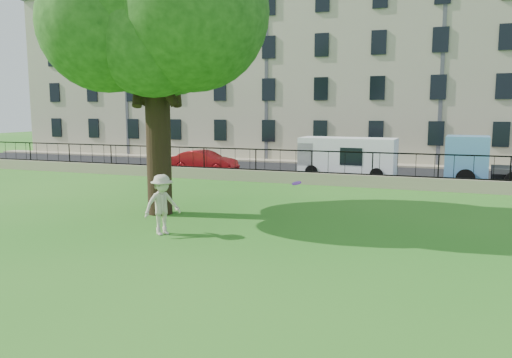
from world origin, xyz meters
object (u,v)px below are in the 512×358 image
at_px(red_sedan, 204,162).
at_px(blue_truck, 510,162).
at_px(man, 162,205).
at_px(tree, 152,3).
at_px(white_van, 348,157).
at_px(frisbee, 297,183).

height_order(red_sedan, blue_truck, blue_truck).
bearing_deg(red_sedan, man, -157.20).
xyz_separation_m(tree, man, (1.79, -2.72, -6.48)).
height_order(tree, man, tree).
bearing_deg(man, blue_truck, -6.77).
distance_m(red_sedan, blue_truck, 16.40).
relative_size(tree, white_van, 2.10).
relative_size(frisbee, red_sedan, 0.07).
relative_size(man, red_sedan, 0.46).
bearing_deg(frisbee, white_van, 93.78).
bearing_deg(tree, man, -56.70).
bearing_deg(white_van, man, -98.72).
height_order(tree, white_van, tree).
bearing_deg(blue_truck, frisbee, -114.14).
bearing_deg(man, frisbee, -50.20).
distance_m(tree, white_van, 14.57).
xyz_separation_m(tree, frisbee, (5.81, -2.15, -5.70)).
bearing_deg(frisbee, red_sedan, 124.90).
xyz_separation_m(tree, red_sedan, (-3.51, 11.20, -6.74)).
bearing_deg(white_van, frisbee, -83.31).
bearing_deg(frisbee, tree, 159.66).
relative_size(red_sedan, white_van, 0.77).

